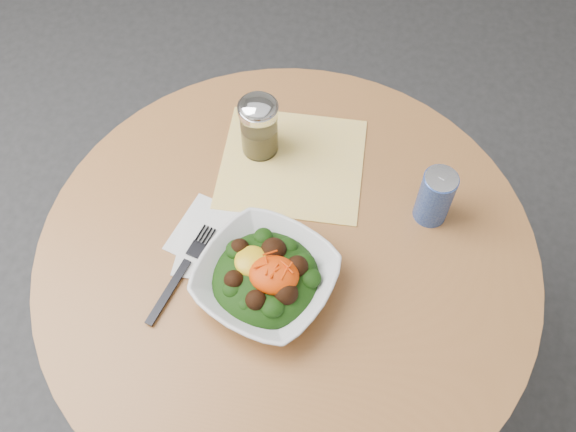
% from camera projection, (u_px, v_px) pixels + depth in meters
% --- Properties ---
extents(ground, '(6.00, 6.00, 0.00)m').
position_uv_depth(ground, '(287.00, 380.00, 1.78)').
color(ground, '#2E2E31').
rests_on(ground, ground).
extents(table, '(0.90, 0.90, 0.75)m').
position_uv_depth(table, '(287.00, 298.00, 1.31)').
color(table, black).
rests_on(table, ground).
extents(cloth_napkin, '(0.28, 0.26, 0.00)m').
position_uv_depth(cloth_napkin, '(292.00, 163.00, 1.24)').
color(cloth_napkin, yellow).
rests_on(cloth_napkin, table).
extents(paper_napkins, '(0.16, 0.18, 0.00)m').
position_uv_depth(paper_napkins, '(214.00, 241.00, 1.15)').
color(paper_napkins, silver).
rests_on(paper_napkins, table).
extents(salad_bowl, '(0.29, 0.29, 0.08)m').
position_uv_depth(salad_bowl, '(266.00, 278.00, 1.08)').
color(salad_bowl, silver).
rests_on(salad_bowl, table).
extents(fork, '(0.08, 0.21, 0.00)m').
position_uv_depth(fork, '(183.00, 270.00, 1.12)').
color(fork, black).
rests_on(fork, table).
extents(spice_shaker, '(0.08, 0.08, 0.14)m').
position_uv_depth(spice_shaker, '(259.00, 127.00, 1.21)').
color(spice_shaker, silver).
rests_on(spice_shaker, table).
extents(beverage_can, '(0.06, 0.06, 0.12)m').
position_uv_depth(beverage_can, '(435.00, 197.00, 1.14)').
color(beverage_can, navy).
rests_on(beverage_can, table).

